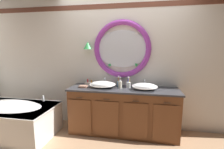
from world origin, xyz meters
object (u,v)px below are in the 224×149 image
(toothbrush_holder_left, at_px, (119,84))
(toiletry_basket, at_px, (90,83))
(sink_basin_right, at_px, (145,86))
(folded_hand_towel, at_px, (83,87))
(sink_basin_left, at_px, (103,84))
(soap_dispenser, at_px, (120,84))
(toothbrush_holder_right, at_px, (128,84))
(bathtub, at_px, (10,117))

(toothbrush_holder_left, height_order, toiletry_basket, toothbrush_holder_left)
(toothbrush_holder_left, relative_size, toiletry_basket, 1.21)
(sink_basin_right, distance_m, folded_hand_towel, 1.11)
(sink_basin_left, distance_m, soap_dispenser, 0.32)
(soap_dispenser, distance_m, folded_hand_towel, 0.68)
(toothbrush_holder_left, bearing_deg, sink_basin_left, -153.38)
(sink_basin_left, relative_size, toothbrush_holder_right, 2.29)
(toothbrush_holder_left, xyz_separation_m, soap_dispenser, (0.03, -0.11, 0.01))
(toiletry_basket, bearing_deg, toothbrush_holder_left, -4.22)
(folded_hand_towel, relative_size, toiletry_basket, 0.91)
(soap_dispenser, bearing_deg, toothbrush_holder_left, 104.52)
(toothbrush_holder_right, bearing_deg, toothbrush_holder_left, 168.26)
(bathtub, height_order, toiletry_basket, toiletry_basket)
(bathtub, relative_size, sink_basin_left, 3.40)
(sink_basin_left, height_order, toothbrush_holder_left, toothbrush_holder_left)
(sink_basin_right, relative_size, toiletry_basket, 2.60)
(sink_basin_left, xyz_separation_m, toiletry_basket, (-0.31, 0.19, -0.03))
(toothbrush_holder_right, distance_m, toiletry_basket, 0.77)
(sink_basin_right, xyz_separation_m, folded_hand_towel, (-1.11, -0.03, -0.04))
(toothbrush_holder_right, bearing_deg, bathtub, -165.70)
(sink_basin_right, height_order, toiletry_basket, sink_basin_right)
(sink_basin_right, distance_m, toiletry_basket, 1.07)
(bathtub, relative_size, soap_dispenser, 10.40)
(bathtub, bearing_deg, toothbrush_holder_left, 16.54)
(bathtub, xyz_separation_m, folded_hand_towel, (1.25, 0.39, 0.53))
(soap_dispenser, relative_size, toiletry_basket, 0.92)
(folded_hand_towel, height_order, toiletry_basket, toiletry_basket)
(folded_hand_towel, bearing_deg, sink_basin_right, 1.77)
(sink_basin_left, distance_m, toothbrush_holder_right, 0.47)
(soap_dispenser, height_order, toiletry_basket, soap_dispenser)
(bathtub, distance_m, toiletry_basket, 1.54)
(sink_basin_right, bearing_deg, sink_basin_left, 180.00)
(sink_basin_left, relative_size, sink_basin_right, 1.08)
(sink_basin_left, distance_m, sink_basin_right, 0.75)
(folded_hand_towel, xyz_separation_m, toiletry_basket, (0.05, 0.22, 0.01))
(sink_basin_left, height_order, toothbrush_holder_right, toothbrush_holder_right)
(bathtub, xyz_separation_m, toothbrush_holder_left, (1.90, 0.56, 0.57))
(toothbrush_holder_right, height_order, folded_hand_towel, toothbrush_holder_right)
(soap_dispenser, distance_m, toiletry_basket, 0.64)
(toothbrush_holder_left, height_order, soap_dispenser, toothbrush_holder_left)
(soap_dispenser, xyz_separation_m, toiletry_basket, (-0.62, 0.15, -0.04))
(toothbrush_holder_left, relative_size, folded_hand_towel, 1.34)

